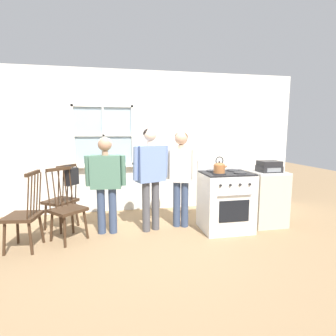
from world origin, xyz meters
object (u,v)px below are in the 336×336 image
chair_near_wall (24,216)px  potted_plant (95,162)px  stereo (269,166)px  person_elderly_left (106,176)px  person_adult_right (181,170)px  side_counter (267,198)px  chair_by_window (62,201)px  stove (225,200)px  handbag (71,176)px  kettle (219,167)px  person_teen_center (150,170)px  chair_center_cluster (67,209)px

chair_near_wall → potted_plant: bearing=157.5°
chair_near_wall → stereo: (3.64, 0.20, 0.53)m
person_elderly_left → chair_near_wall: bearing=-156.1°
person_adult_right → side_counter: bearing=11.5°
chair_by_window → side_counter: (3.31, -0.47, -0.01)m
person_elderly_left → potted_plant: person_elderly_left is taller
stove → chair_by_window: bearing=168.0°
handbag → side_counter: 3.17m
chair_by_window → stereo: 3.39m
chair_by_window → person_elderly_left: 0.90m
kettle → potted_plant: (-1.89, 1.42, -0.05)m
person_adult_right → stereo: size_ratio=4.56×
chair_by_window → person_teen_center: bearing=111.2°
person_teen_center → potted_plant: size_ratio=7.02×
chair_by_window → chair_center_cluster: same height
chair_near_wall → person_elderly_left: (1.05, 0.35, 0.44)m
person_adult_right → kettle: person_adult_right is taller
potted_plant → side_counter: potted_plant is taller
chair_near_wall → potted_plant: potted_plant is taller
person_elderly_left → potted_plant: bearing=107.0°
chair_near_wall → stove: stove is taller
chair_center_cluster → person_elderly_left: size_ratio=0.71×
person_elderly_left → side_counter: size_ratio=1.63×
chair_center_cluster → side_counter: chair_center_cluster is taller
chair_near_wall → person_teen_center: (1.72, 0.34, 0.51)m
person_adult_right → stove: (0.66, -0.26, -0.46)m
person_teen_center → potted_plant: person_teen_center is taller
person_teen_center → chair_near_wall: bearing=171.9°
person_elderly_left → kettle: person_elderly_left is taller
chair_near_wall → person_adult_right: (2.22, 0.41, 0.48)m
person_adult_right → side_counter: size_ratio=1.72×
chair_by_window → chair_center_cluster: 0.51m
person_adult_right → handbag: bearing=-165.4°
potted_plant → stereo: 3.08m
stereo → person_adult_right: bearing=171.3°
person_adult_right → stereo: 1.44m
chair_near_wall → person_elderly_left: person_elderly_left is taller
side_counter → chair_near_wall: bearing=-176.6°
stereo → kettle: bearing=-169.2°
handbag → chair_by_window: bearing=144.5°
kettle → stereo: size_ratio=0.73×
stove → potted_plant: (-2.06, 1.28, 0.50)m
chair_center_cluster → kettle: bearing=-48.0°
stove → side_counter: bearing=5.0°
side_counter → stereo: 0.54m
chair_center_cluster → person_adult_right: 1.80m
chair_by_window → stove: size_ratio=0.96×
side_counter → stereo: (0.00, -0.02, 0.54)m
chair_by_window → person_adult_right: bearing=117.1°
person_elderly_left → stove: 1.89m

